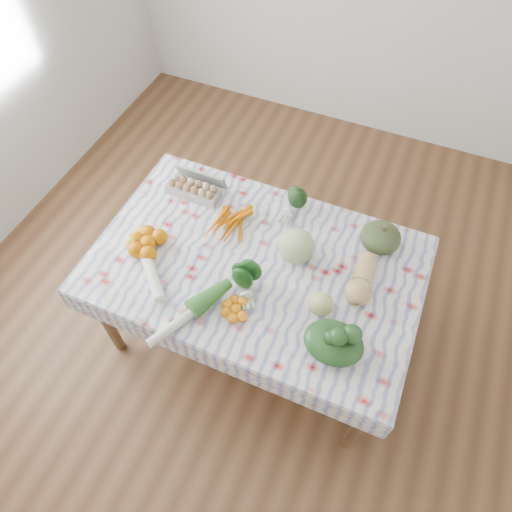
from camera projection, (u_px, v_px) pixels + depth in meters
ground at (256, 329)px, 2.94m from camera, size 4.50×4.50×0.00m
dining_table at (256, 272)px, 2.39m from camera, size 1.60×1.00×0.75m
tablecloth at (256, 263)px, 2.32m from camera, size 1.66×1.06×0.01m
egg_carton at (193, 190)px, 2.56m from camera, size 0.31×0.12×0.08m
carrot_bunch at (226, 228)px, 2.42m from camera, size 0.27×0.25×0.05m
kale_bunch at (291, 203)px, 2.46m from camera, size 0.16×0.14×0.14m
kabocha_squash at (381, 237)px, 2.33m from camera, size 0.25×0.25×0.13m
cabbage at (297, 246)px, 2.27m from camera, size 0.19×0.19×0.18m
butternut_squash at (362, 279)px, 2.19m from camera, size 0.13×0.28×0.13m
orange_cluster at (148, 243)px, 2.34m from camera, size 0.27×0.27×0.09m
broccoli at (246, 285)px, 2.18m from camera, size 0.21×0.21×0.11m
mandarin_cluster at (236, 308)px, 2.14m from camera, size 0.22×0.22×0.05m
grapefruit at (321, 304)px, 2.12m from camera, size 0.13×0.13×0.11m
spinach_bag at (334, 343)px, 2.00m from camera, size 0.33×0.30×0.12m
daikon at (150, 268)px, 2.27m from camera, size 0.33×0.33×0.06m
leek at (190, 314)px, 2.12m from camera, size 0.24×0.43×0.05m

